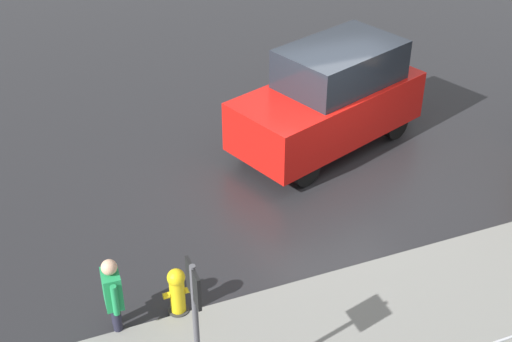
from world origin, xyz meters
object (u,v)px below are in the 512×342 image
sign_post (196,321)px  pedestrian (113,291)px  fire_hydrant (177,292)px  moving_hatchback (331,98)px

sign_post → pedestrian: bearing=-70.5°
pedestrian → sign_post: sign_post is taller
fire_hydrant → sign_post: size_ratio=0.33×
moving_hatchback → fire_hydrant: size_ratio=5.29×
fire_hydrant → sign_post: sign_post is taller
moving_hatchback → pedestrian: (5.07, 3.45, -0.34)m
fire_hydrant → sign_post: (0.24, 1.79, 1.18)m
fire_hydrant → sign_post: bearing=82.4°
fire_hydrant → sign_post: 2.16m
moving_hatchback → pedestrian: moving_hatchback is taller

